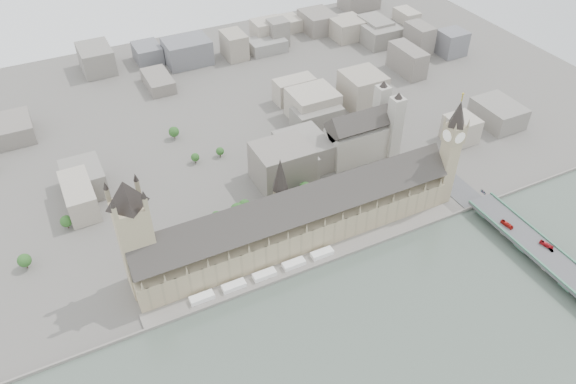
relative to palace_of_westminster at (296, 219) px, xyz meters
name	(u,v)px	position (x,y,z in m)	size (l,w,h in m)	color
ground	(307,255)	(0.00, -19.70, -22.71)	(900.00, 900.00, 0.00)	#595651
embankment_wall	(316,266)	(0.00, -34.70, -21.21)	(600.00, 1.50, 3.00)	slate
river_terrace	(311,261)	(0.00, -27.20, -21.71)	(270.00, 15.00, 2.00)	slate
terrace_tents	(264,275)	(-40.00, -26.70, -18.71)	(118.00, 7.00, 4.00)	white
palace_of_westminster	(296,219)	(0.00, 0.00, 0.00)	(265.00, 40.73, 55.44)	tan
elizabeth_tower	(451,146)	(138.00, -11.70, 35.38)	(17.00, 17.00, 107.50)	tan
victoria_tower	(134,232)	(-122.00, 6.30, 32.50)	(30.00, 30.00, 100.00)	tan
central_tower	(280,184)	(-10.00, 6.30, 35.21)	(13.00, 13.00, 48.00)	#85725C
westminster_bridge	(542,256)	(162.00, -107.20, -17.58)	(25.00, 325.00, 10.25)	#474749
westminster_abbey	(363,134)	(110.92, 75.30, 2.38)	(68.00, 36.00, 64.00)	#A19E91
city_skyline_inland	(200,95)	(0.00, 225.30, -3.71)	(720.00, 360.00, 38.00)	gray
park_trees	(264,207)	(-10.00, 40.30, -15.21)	(110.00, 30.00, 15.00)	#1E4317
red_bus_north	(507,224)	(156.62, -71.78, -10.89)	(2.63, 11.24, 3.13)	#A91813
red_bus_south	(546,245)	(167.54, -103.32, -10.93)	(2.57, 10.97, 3.06)	#B1161D
car_silver	(551,249)	(167.57, -108.28, -11.65)	(1.70, 4.88, 1.61)	gray
car_approach	(483,192)	(168.62, -30.71, -11.64)	(2.28, 5.61, 1.63)	gray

